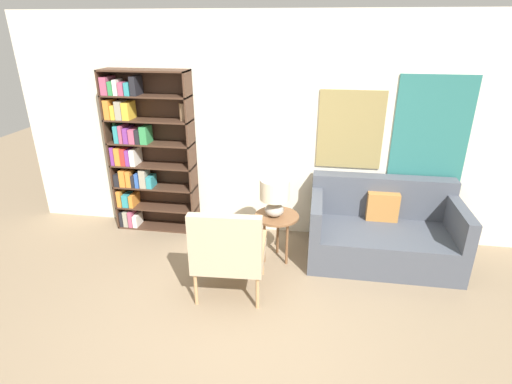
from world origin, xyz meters
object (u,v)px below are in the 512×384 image
Objects in this scene: couch at (382,232)px; table_lamp at (275,194)px; armchair at (228,250)px; side_table at (277,221)px; bookshelf at (141,151)px.

couch is 1.36m from table_lamp.
couch is at bearing 32.86° from armchair.
side_table is at bearing -167.44° from couch.
table_lamp reaches higher than couch.
side_table is at bearing 62.82° from armchair.
table_lamp reaches higher than armchair.
bookshelf is at bearing 162.54° from side_table.
couch is at bearing 13.08° from table_lamp.
bookshelf is 1.97m from side_table.
couch is 3.82× the size of table_lamp.
couch is at bearing -5.69° from bookshelf.
couch is at bearing 12.56° from side_table.
bookshelf is 1.88m from table_lamp.
armchair reaches higher than couch.
table_lamp is (-0.03, -0.02, 0.33)m from side_table.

